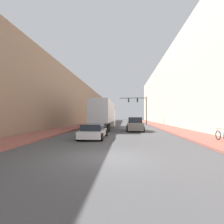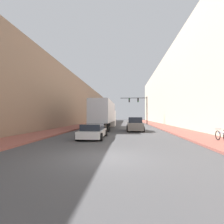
# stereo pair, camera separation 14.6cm
# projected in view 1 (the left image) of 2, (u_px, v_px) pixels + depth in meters

# --- Properties ---
(ground_plane) EXTENTS (200.00, 200.00, 0.00)m
(ground_plane) POSITION_uv_depth(u_px,v_px,m) (107.00, 158.00, 8.22)
(ground_plane) COLOR #424244
(sidewalk_right) EXTENTS (3.46, 80.00, 0.15)m
(sidewalk_right) POSITION_uv_depth(u_px,v_px,m) (156.00, 125.00, 37.56)
(sidewalk_right) COLOR brown
(sidewalk_right) RESTS_ON ground
(sidewalk_left) EXTENTS (3.46, 80.00, 0.15)m
(sidewalk_left) POSITION_uv_depth(u_px,v_px,m) (87.00, 124.00, 38.70)
(sidewalk_left) COLOR brown
(sidewalk_left) RESTS_ON ground
(building_right) EXTENTS (6.00, 80.00, 15.09)m
(building_right) POSITION_uv_depth(u_px,v_px,m) (179.00, 90.00, 37.37)
(building_right) COLOR beige
(building_right) RESTS_ON ground
(building_left) EXTENTS (6.00, 80.00, 10.34)m
(building_left) POSITION_uv_depth(u_px,v_px,m) (66.00, 102.00, 39.16)
(building_left) COLOR #846B56
(building_left) RESTS_ON ground
(semi_truck) EXTENTS (2.50, 14.52, 4.05)m
(semi_truck) POSITION_uv_depth(u_px,v_px,m) (105.00, 114.00, 27.25)
(semi_truck) COLOR #B2B7C1
(semi_truck) RESTS_ON ground
(sedan_car) EXTENTS (2.13, 4.76, 1.26)m
(sedan_car) POSITION_uv_depth(u_px,v_px,m) (93.00, 131.00, 15.39)
(sedan_car) COLOR silver
(sedan_car) RESTS_ON ground
(suv_car) EXTENTS (2.13, 4.95, 1.79)m
(suv_car) POSITION_uv_depth(u_px,v_px,m) (135.00, 124.00, 22.75)
(suv_car) COLOR slate
(suv_car) RESTS_ON ground
(traffic_signal_gantry) EXTENTS (6.15, 0.35, 6.37)m
(traffic_signal_gantry) POSITION_uv_depth(u_px,v_px,m) (140.00, 105.00, 40.10)
(traffic_signal_gantry) COLOR black
(traffic_signal_gantry) RESTS_ON ground
(parked_bicycle) EXTENTS (0.44, 1.83, 0.86)m
(parked_bicycle) POSITION_uv_depth(u_px,v_px,m) (222.00, 136.00, 12.59)
(parked_bicycle) COLOR black
(parked_bicycle) RESTS_ON sidewalk_right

